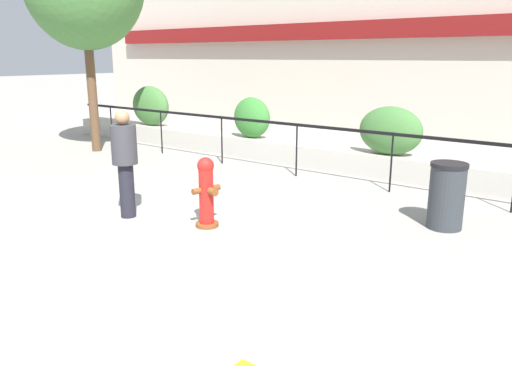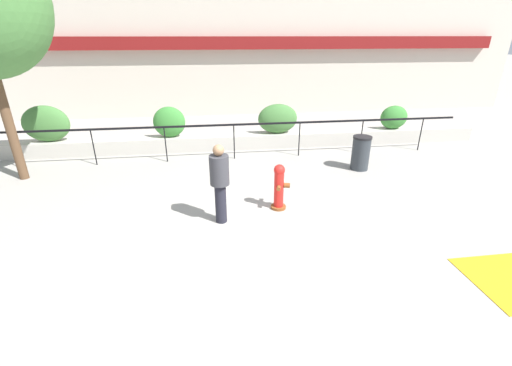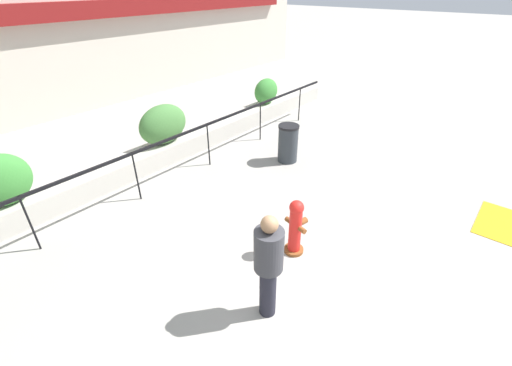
% 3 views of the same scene
% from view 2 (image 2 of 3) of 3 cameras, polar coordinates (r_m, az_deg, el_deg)
% --- Properties ---
extents(ground_plane, '(120.00, 120.00, 0.00)m').
position_cam_2_polar(ground_plane, '(6.82, -0.22, -9.58)').
color(ground_plane, '#9E9991').
extents(building_facade, '(30.00, 1.36, 8.00)m').
position_cam_2_polar(building_facade, '(17.66, -5.99, 24.27)').
color(building_facade, beige).
rests_on(building_facade, ground).
extents(planter_wall_low, '(18.00, 0.70, 0.50)m').
position_cam_2_polar(planter_wall_low, '(12.19, -4.05, 6.92)').
color(planter_wall_low, '#B7B2A8').
rests_on(planter_wall_low, ground).
extents(fence_railing_segment, '(15.00, 0.05, 1.15)m').
position_cam_2_polar(fence_railing_segment, '(10.93, -3.73, 9.15)').
color(fence_railing_segment, black).
rests_on(fence_railing_segment, ground).
extents(hedge_bush_0, '(1.46, 0.62, 1.17)m').
position_cam_2_polar(hedge_bush_0, '(13.03, -31.60, 8.41)').
color(hedge_bush_0, '#427538').
rests_on(hedge_bush_0, planter_wall_low).
extents(hedge_bush_1, '(1.06, 0.61, 1.03)m').
position_cam_2_polar(hedge_bush_1, '(12.04, -14.26, 9.82)').
color(hedge_bush_1, '#387F33').
rests_on(hedge_bush_1, planter_wall_low).
extents(hedge_bush_2, '(1.39, 0.70, 1.02)m').
position_cam_2_polar(hedge_bush_2, '(12.21, 3.63, 10.65)').
color(hedge_bush_2, '#427538').
rests_on(hedge_bush_2, planter_wall_low).
extents(hedge_bush_3, '(1.01, 0.62, 0.85)m').
position_cam_2_polar(hedge_bush_3, '(13.76, 21.99, 10.12)').
color(hedge_bush_3, '#387F33').
rests_on(hedge_bush_3, planter_wall_low).
extents(fire_hydrant, '(0.47, 0.48, 1.08)m').
position_cam_2_polar(fire_hydrant, '(7.78, 3.87, -0.58)').
color(fire_hydrant, brown).
rests_on(fire_hydrant, ground).
extents(pedestrian, '(0.49, 0.49, 1.73)m').
position_cam_2_polar(pedestrian, '(7.07, -6.07, 0.61)').
color(pedestrian, black).
rests_on(pedestrian, ground).
extents(trash_bin, '(0.55, 0.55, 1.01)m').
position_cam_2_polar(trash_bin, '(10.60, 17.05, 4.83)').
color(trash_bin, '#2D3338').
rests_on(trash_bin, ground).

